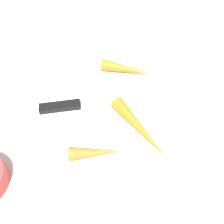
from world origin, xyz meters
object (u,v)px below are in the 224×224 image
(carrot_longest, at_px, (139,127))
(carrot_shortest, at_px, (96,153))
(cutting_board, at_px, (112,114))
(carrot_medium, at_px, (127,69))
(knife, at_px, (66,106))

(carrot_longest, height_order, carrot_shortest, carrot_longest)
(cutting_board, xyz_separation_m, carrot_medium, (-0.08, -0.09, 0.02))
(carrot_medium, relative_size, carrot_shortest, 1.22)
(carrot_longest, distance_m, carrot_medium, 0.17)
(knife, bearing_deg, cutting_board, -15.84)
(carrot_longest, xyz_separation_m, carrot_medium, (-0.05, -0.16, -0.00))
(knife, bearing_deg, carrot_shortest, -67.63)
(knife, height_order, carrot_shortest, carrot_shortest)
(knife, height_order, carrot_longest, carrot_longest)
(cutting_board, relative_size, carrot_shortest, 3.53)
(cutting_board, distance_m, carrot_shortest, 0.11)
(carrot_medium, distance_m, carrot_shortest, 0.23)
(cutting_board, bearing_deg, carrot_longest, 114.63)
(cutting_board, xyz_separation_m, knife, (0.09, -0.05, 0.01))
(cutting_board, height_order, carrot_shortest, carrot_shortest)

